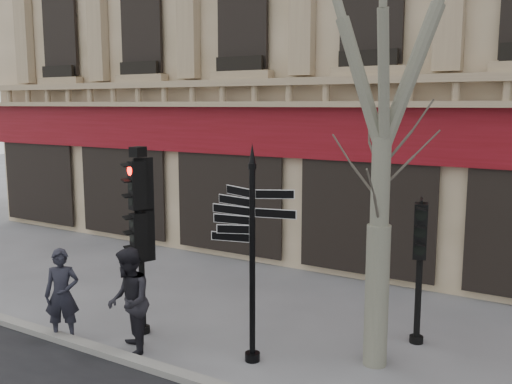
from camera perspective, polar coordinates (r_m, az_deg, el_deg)
ground at (r=10.24m, az=0.58°, el=-16.06°), size 80.00×80.00×0.00m
fingerpost at (r=9.28m, az=-0.37°, el=-2.55°), size 1.64×1.64×3.69m
traffic_signal_main at (r=10.72m, az=-11.53°, el=-2.51°), size 0.46×0.40×3.54m
traffic_signal_secondary at (r=10.57m, az=16.12°, el=-5.23°), size 0.50×0.42×2.59m
pedestrian_a at (r=11.16m, az=-18.83°, el=-9.70°), size 0.75×0.70×1.71m
pedestrian_b at (r=10.22m, az=-12.63°, el=-10.65°), size 1.14×1.15×1.88m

